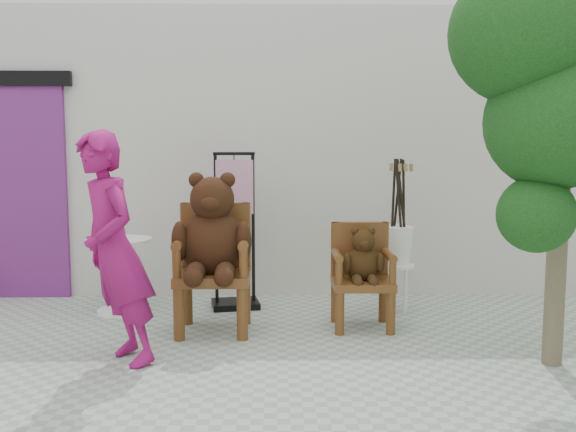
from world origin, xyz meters
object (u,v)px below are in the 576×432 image
object	(u,v)px
stool_bucket	(398,245)
display_stand	(235,248)
chair_big	(213,243)
person	(115,250)
chair_small	(362,266)
cafe_table	(120,267)

from	to	relation	value
stool_bucket	display_stand	bearing A→B (deg)	173.82
chair_big	person	xyz separation A→B (m)	(-0.61, -0.80, 0.07)
chair_small	display_stand	xyz separation A→B (m)	(-1.15, 0.68, 0.05)
chair_big	display_stand	bearing A→B (deg)	80.75
chair_big	person	world-z (taller)	person
chair_big	stool_bucket	bearing A→B (deg)	20.29
person	cafe_table	world-z (taller)	person
cafe_table	display_stand	size ratio (longest dim) A/B	0.47
person	display_stand	distance (m)	1.77
chair_small	person	size ratio (longest dim) A/B	0.54
chair_big	chair_small	distance (m)	1.30
person	stool_bucket	xyz separation A→B (m)	(2.29, 1.42, -0.19)
chair_big	stool_bucket	distance (m)	1.80
chair_small	display_stand	world-z (taller)	display_stand
display_stand	cafe_table	bearing A→B (deg)	178.74
person	display_stand	bearing A→B (deg)	117.51
chair_small	person	xyz separation A→B (m)	(-1.88, -0.91, 0.30)
chair_big	display_stand	size ratio (longest dim) A/B	0.89
chair_small	display_stand	size ratio (longest dim) A/B	0.59
chair_big	chair_small	xyz separation A→B (m)	(1.27, 0.11, -0.22)
chair_small	stool_bucket	bearing A→B (deg)	51.66
chair_big	display_stand	xyz separation A→B (m)	(0.13, 0.79, -0.18)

